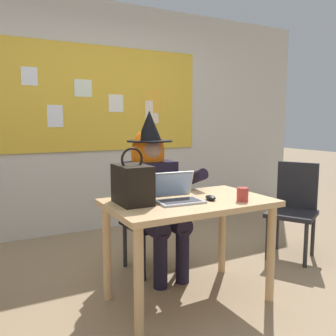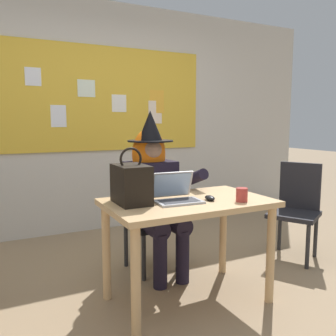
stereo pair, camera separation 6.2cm
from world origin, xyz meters
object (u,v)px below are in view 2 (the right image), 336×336
Objects in this scene: chair_at_desk at (147,213)px; person_costumed at (154,184)px; computer_mouse at (210,198)px; handbag at (131,184)px; laptop at (176,195)px; coffee_mug at (242,195)px; desk_main at (188,215)px; chair_extra_corner at (296,205)px.

chair_at_desk is 0.30m from person_costumed.
chair_at_desk is 8.46× the size of computer_mouse.
handbag is (-0.52, 0.16, 0.12)m from computer_mouse.
chair_at_desk is 0.77m from laptop.
laptop reaches higher than chair_at_desk.
coffee_mug reaches higher than computer_mouse.
computer_mouse is at bearing -16.97° from handbag.
desk_main is at bearing -4.33° from chair_at_desk.
chair_extra_corner is at bearing 67.60° from chair_at_desk.
person_costumed is at bearing 111.10° from coffee_mug.
laptop is (-0.09, -0.58, 0.02)m from person_costumed.
chair_at_desk reaches higher than coffee_mug.
chair_extra_corner is at bearing 14.84° from laptop.
chair_at_desk is 0.64× the size of person_costumed.
person_costumed is 0.85m from coffee_mug.
chair_extra_corner reaches higher than chair_at_desk.
person_costumed is at bearing 52.10° from handbag.
person_costumed reaches higher than chair_extra_corner.
desk_main is at bearing 156.68° from computer_mouse.
coffee_mug is 0.11× the size of chair_extra_corner.
person_costumed is at bearing 90.14° from desk_main.
chair_extra_corner reaches higher than desk_main.
chair_at_desk is 0.98× the size of chair_extra_corner.
computer_mouse is 0.12× the size of chair_extra_corner.
laptop is 3.45× the size of coffee_mug.
person_costumed is 1.54× the size of chair_extra_corner.
computer_mouse is 1.30m from chair_extra_corner.
handbag is at bearing -36.63° from chair_at_desk.
handbag is at bearing 157.38° from coffee_mug.
chair_at_desk is 0.84m from computer_mouse.
coffee_mug is at bearing -4.98° from chair_extra_corner.
chair_at_desk is at bearing -47.50° from chair_extra_corner.
laptop is at bearing -19.15° from chair_extra_corner.
laptop reaches higher than chair_extra_corner.
person_costumed is at bearing -1.00° from chair_at_desk.
desk_main is 3.51× the size of laptop.
desk_main is 3.04× the size of handbag.
person_costumed is (-0.00, 0.58, 0.13)m from desk_main.
computer_mouse is at bearing -13.71° from chair_extra_corner.
computer_mouse is 0.22m from coffee_mug.
person_costumed reaches higher than handbag.
chair_at_desk is at bearing 86.83° from laptop.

